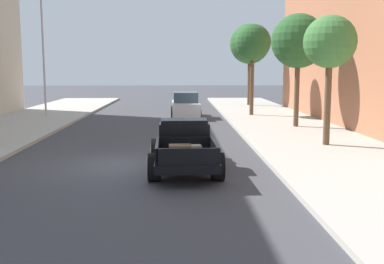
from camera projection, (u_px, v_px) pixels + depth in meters
ground_plane at (131, 165)px, 15.14m from camera, size 140.00×140.00×0.00m
sidewalk_right at (348, 162)px, 15.32m from camera, size 5.50×64.00×0.15m
hotrod_truck_black at (184, 145)px, 14.51m from camera, size 2.28×4.98×1.58m
car_background_white at (185, 106)px, 29.58m from camera, size 1.94×4.33×1.65m
flagpole at (46, 26)px, 28.32m from camera, size 1.74×0.16×9.16m
street_tree_nearest at (330, 43)px, 17.73m from camera, size 2.05×2.05×5.06m
street_tree_second at (298, 41)px, 23.44m from camera, size 2.78×2.78×5.79m
street_tree_third at (253, 43)px, 29.33m from camera, size 2.35×2.35×5.83m
street_tree_farthest at (250, 44)px, 37.27m from camera, size 3.24×3.24×6.60m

